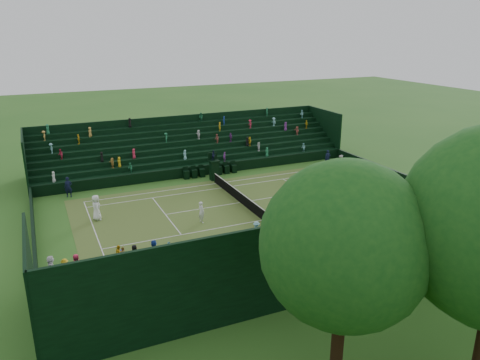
{
  "coord_description": "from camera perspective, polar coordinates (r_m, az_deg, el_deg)",
  "views": [
    {
      "loc": [
        33.29,
        -14.99,
        13.94
      ],
      "look_at": [
        0.0,
        0.0,
        2.0
      ],
      "focal_mm": 35.0,
      "sensor_mm": 36.0,
      "label": 1
    }
  ],
  "objects": [
    {
      "name": "perimeter_wall_south",
      "position": [
        35.91,
        -23.91,
        -5.52
      ],
      "size": [
        17.17,
        0.2,
        1.0
      ],
      "primitive_type": "cube",
      "color": "black",
      "rests_on": "ground"
    },
    {
      "name": "tennis_net",
      "position": [
        38.89,
        0.0,
        -2.06
      ],
      "size": [
        11.67,
        0.1,
        1.06
      ],
      "color": "black",
      "rests_on": "ground"
    },
    {
      "name": "player_near_west",
      "position": [
        36.97,
        -17.11,
        -3.24
      ],
      "size": [
        1.01,
        0.69,
        1.98
      ],
      "primitive_type": "imported",
      "rotation": [
        0.0,
        0.0,
        3.2
      ],
      "color": "white",
      "rests_on": "ground"
    },
    {
      "name": "player_far_east",
      "position": [
        36.89,
        5.99,
        -2.79
      ],
      "size": [
        1.11,
        0.67,
        1.69
      ],
      "primitive_type": "imported",
      "rotation": [
        0.0,
        0.0,
        -0.03
      ],
      "color": "white",
      "rests_on": "ground"
    },
    {
      "name": "player_near_east",
      "position": [
        35.06,
        -4.74,
        -3.91
      ],
      "size": [
        0.68,
        0.53,
        1.66
      ],
      "primitive_type": "imported",
      "rotation": [
        0.0,
        0.0,
        3.39
      ],
      "color": "white",
      "rests_on": "ground"
    },
    {
      "name": "perimeter_wall_north",
      "position": [
        47.35,
        17.81,
        0.73
      ],
      "size": [
        17.17,
        0.2,
        1.0
      ],
      "primitive_type": "cube",
      "color": "black",
      "rests_on": "ground"
    },
    {
      "name": "north_grandstand",
      "position": [
        28.35,
        10.68,
        -8.15
      ],
      "size": [
        6.6,
        32.0,
        4.9
      ],
      "color": "black",
      "rests_on": "ground"
    },
    {
      "name": "south_grandstand",
      "position": [
        49.9,
        -5.99,
        3.63
      ],
      "size": [
        6.6,
        32.0,
        4.9
      ],
      "color": "black",
      "rests_on": "ground"
    },
    {
      "name": "ground",
      "position": [
        39.08,
        0.0,
        -2.79
      ],
      "size": [
        160.0,
        160.0,
        0.0
      ],
      "primitive_type": "plane",
      "color": "#2B611E",
      "rests_on": "ground"
    },
    {
      "name": "player_far_west",
      "position": [
        47.45,
        12.17,
        1.84
      ],
      "size": [
        1.05,
        0.88,
        1.95
      ],
      "primitive_type": "imported",
      "rotation": [
        0.0,
        0.0,
        -0.16
      ],
      "color": "white",
      "rests_on": "ground"
    },
    {
      "name": "perimeter_wall_west",
      "position": [
        46.37,
        -4.31,
        1.21
      ],
      "size": [
        0.2,
        31.77,
        1.0
      ],
      "primitive_type": "cube",
      "color": "black",
      "rests_on": "ground"
    },
    {
      "name": "line_judge_north",
      "position": [
        50.35,
        10.64,
        2.69
      ],
      "size": [
        0.58,
        0.7,
        1.64
      ],
      "primitive_type": "imported",
      "rotation": [
        0.0,
        0.0,
        1.2
      ],
      "color": "black",
      "rests_on": "ground"
    },
    {
      "name": "court_surface",
      "position": [
        39.07,
        0.0,
        -2.78
      ],
      "size": [
        12.97,
        26.77,
        0.01
      ],
      "primitive_type": "cube",
      "color": "#3F7527",
      "rests_on": "ground"
    },
    {
      "name": "line_judge_south",
      "position": [
        42.76,
        -20.2,
        -0.81
      ],
      "size": [
        0.56,
        0.73,
        1.78
      ],
      "primitive_type": "imported",
      "rotation": [
        0.0,
        0.0,
        1.34
      ],
      "color": "black",
      "rests_on": "ground"
    },
    {
      "name": "courtside_chairs",
      "position": [
        46.16,
        -3.63,
        1.07
      ],
      "size": [
        0.54,
        5.5,
        1.16
      ],
      "color": "black",
      "rests_on": "ground"
    },
    {
      "name": "perimeter_wall_east",
      "position": [
        31.94,
        6.31,
        -6.89
      ],
      "size": [
        0.2,
        31.77,
        1.0
      ],
      "primitive_type": "cube",
      "color": "black",
      "rests_on": "ground"
    },
    {
      "name": "umpire_chair",
      "position": [
        44.55,
        -3.2,
        1.54
      ],
      "size": [
        0.93,
        0.93,
        2.93
      ],
      "color": "black",
      "rests_on": "ground"
    }
  ]
}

